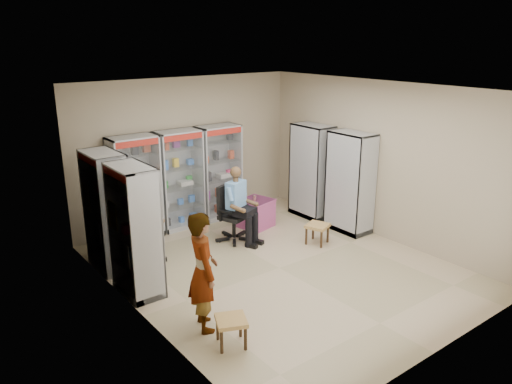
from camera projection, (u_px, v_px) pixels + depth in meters
floor at (279, 268)px, 8.47m from camera, size 6.00×6.00×0.00m
room_shell at (281, 155)px, 7.88m from camera, size 5.02×6.02×3.01m
cabinet_back_left at (135, 188)px, 9.48m from camera, size 0.90×0.50×2.00m
cabinet_back_mid at (179, 180)px, 10.04m from camera, size 0.90×0.50×2.00m
cabinet_back_right at (219, 172)px, 10.59m from camera, size 0.90×0.50×2.00m
cabinet_right_far at (312, 171)px, 10.68m from camera, size 0.90×0.50×2.00m
cabinet_right_near at (350, 183)px, 9.85m from camera, size 0.90×0.50×2.00m
cabinet_left_far at (107, 211)px, 8.24m from camera, size 0.90×0.50×2.00m
cabinet_left_near at (135, 231)px, 7.41m from camera, size 0.90×0.50×2.00m
wooden_chair at (142, 228)px, 8.95m from camera, size 0.42×0.42×0.94m
seated_customer at (142, 219)px, 8.85m from camera, size 0.44×0.60×1.34m
office_chair at (234, 213)px, 9.48m from camera, size 0.76×0.76×1.09m
seated_shopkeeper at (235, 207)px, 9.40m from camera, size 0.64×0.75×1.38m
pink_trunk at (256, 213)px, 10.24m from camera, size 0.72×0.70×0.58m
tea_glass at (255, 198)px, 10.10m from camera, size 0.07×0.07×0.11m
woven_stool_a at (317, 234)px, 9.43m from camera, size 0.50×0.50×0.38m
woven_stool_b at (231, 332)px, 6.32m from camera, size 0.50×0.50×0.38m
standing_man at (203, 272)px, 6.52m from camera, size 0.55×0.69×1.64m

